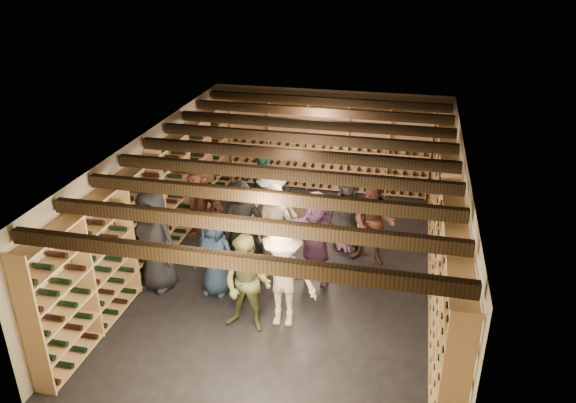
{
  "coord_description": "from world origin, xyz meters",
  "views": [
    {
      "loc": [
        1.85,
        -8.61,
        5.49
      ],
      "look_at": [
        -0.15,
        0.2,
        1.29
      ],
      "focal_mm": 35.0,
      "sensor_mm": 36.0,
      "label": 1
    }
  ],
  "objects_px": {
    "person_5": "(198,203)",
    "person_8": "(374,222)",
    "person_2": "(247,284)",
    "person_7": "(275,235)",
    "person_1": "(243,234)",
    "crate_stack_left": "(258,215)",
    "crate_stack_right": "(302,208)",
    "person_9": "(272,209)",
    "person_6": "(215,255)",
    "person_10": "(263,192)",
    "person_11": "(315,237)",
    "crate_loose": "(361,232)",
    "person_12": "(347,212)",
    "person_0": "(154,240)",
    "person_3": "(283,278)"
  },
  "relations": [
    {
      "from": "crate_loose",
      "to": "person_2",
      "type": "height_order",
      "value": "person_2"
    },
    {
      "from": "person_2",
      "to": "person_7",
      "type": "bearing_deg",
      "value": 94.22
    },
    {
      "from": "person_5",
      "to": "person_8",
      "type": "bearing_deg",
      "value": 14.57
    },
    {
      "from": "person_1",
      "to": "crate_stack_left",
      "type": "bearing_deg",
      "value": 86.99
    },
    {
      "from": "person_7",
      "to": "person_10",
      "type": "xyz_separation_m",
      "value": [
        -0.67,
        1.66,
        0.03
      ]
    },
    {
      "from": "person_11",
      "to": "crate_stack_right",
      "type": "bearing_deg",
      "value": 127.03
    },
    {
      "from": "person_6",
      "to": "person_2",
      "type": "bearing_deg",
      "value": -38.81
    },
    {
      "from": "person_5",
      "to": "person_9",
      "type": "bearing_deg",
      "value": 18.52
    },
    {
      "from": "crate_loose",
      "to": "person_11",
      "type": "relative_size",
      "value": 0.3
    },
    {
      "from": "person_2",
      "to": "person_11",
      "type": "xyz_separation_m",
      "value": [
        0.74,
        1.6,
        0.04
      ]
    },
    {
      "from": "person_0",
      "to": "person_12",
      "type": "relative_size",
      "value": 1.19
    },
    {
      "from": "crate_loose",
      "to": "person_12",
      "type": "bearing_deg",
      "value": -116.5
    },
    {
      "from": "person_9",
      "to": "person_1",
      "type": "bearing_deg",
      "value": -113.42
    },
    {
      "from": "person_7",
      "to": "person_12",
      "type": "distance_m",
      "value": 1.8
    },
    {
      "from": "crate_stack_left",
      "to": "person_7",
      "type": "relative_size",
      "value": 0.38
    },
    {
      "from": "crate_stack_right",
      "to": "person_6",
      "type": "height_order",
      "value": "person_6"
    },
    {
      "from": "crate_stack_left",
      "to": "person_10",
      "type": "bearing_deg",
      "value": -38.85
    },
    {
      "from": "person_0",
      "to": "person_2",
      "type": "height_order",
      "value": "person_0"
    },
    {
      "from": "person_0",
      "to": "person_5",
      "type": "xyz_separation_m",
      "value": [
        0.06,
        1.86,
        -0.16
      ]
    },
    {
      "from": "person_0",
      "to": "person_12",
      "type": "bearing_deg",
      "value": 51.37
    },
    {
      "from": "crate_loose",
      "to": "person_12",
      "type": "xyz_separation_m",
      "value": [
        -0.26,
        -0.51,
        0.68
      ]
    },
    {
      "from": "person_1",
      "to": "person_5",
      "type": "distance_m",
      "value": 1.95
    },
    {
      "from": "person_10",
      "to": "person_11",
      "type": "distance_m",
      "value": 2.01
    },
    {
      "from": "person_1",
      "to": "person_7",
      "type": "xyz_separation_m",
      "value": [
        0.51,
        0.2,
        -0.05
      ]
    },
    {
      "from": "crate_stack_right",
      "to": "person_6",
      "type": "relative_size",
      "value": 0.39
    },
    {
      "from": "person_9",
      "to": "person_11",
      "type": "relative_size",
      "value": 0.93
    },
    {
      "from": "crate_stack_right",
      "to": "person_9",
      "type": "xyz_separation_m",
      "value": [
        -0.35,
        -1.29,
        0.53
      ]
    },
    {
      "from": "person_3",
      "to": "person_10",
      "type": "relative_size",
      "value": 0.89
    },
    {
      "from": "person_1",
      "to": "person_8",
      "type": "height_order",
      "value": "person_1"
    },
    {
      "from": "person_9",
      "to": "person_5",
      "type": "bearing_deg",
      "value": 163.15
    },
    {
      "from": "person_2",
      "to": "person_10",
      "type": "xyz_separation_m",
      "value": [
        -0.6,
        3.1,
        0.13
      ]
    },
    {
      "from": "person_9",
      "to": "person_6",
      "type": "bearing_deg",
      "value": -123.4
    },
    {
      "from": "person_12",
      "to": "person_8",
      "type": "bearing_deg",
      "value": -51.04
    },
    {
      "from": "crate_loose",
      "to": "person_1",
      "type": "distance_m",
      "value": 2.96
    },
    {
      "from": "crate_stack_left",
      "to": "person_2",
      "type": "height_order",
      "value": "person_2"
    },
    {
      "from": "person_2",
      "to": "person_3",
      "type": "distance_m",
      "value": 0.55
    },
    {
      "from": "person_0",
      "to": "person_1",
      "type": "relative_size",
      "value": 0.96
    },
    {
      "from": "person_9",
      "to": "person_10",
      "type": "bearing_deg",
      "value": 106.74
    },
    {
      "from": "crate_stack_right",
      "to": "person_0",
      "type": "relative_size",
      "value": 0.31
    },
    {
      "from": "crate_stack_right",
      "to": "person_1",
      "type": "xyz_separation_m",
      "value": [
        -0.5,
        -2.7,
        0.7
      ]
    },
    {
      "from": "person_6",
      "to": "person_5",
      "type": "bearing_deg",
      "value": 125.27
    },
    {
      "from": "crate_stack_right",
      "to": "person_0",
      "type": "bearing_deg",
      "value": -121.17
    },
    {
      "from": "person_9",
      "to": "person_10",
      "type": "distance_m",
      "value": 0.57
    },
    {
      "from": "person_1",
      "to": "person_12",
      "type": "xyz_separation_m",
      "value": [
        1.58,
        1.64,
        -0.19
      ]
    },
    {
      "from": "person_1",
      "to": "person_11",
      "type": "height_order",
      "value": "person_1"
    },
    {
      "from": "person_1",
      "to": "person_10",
      "type": "xyz_separation_m",
      "value": [
        -0.16,
        1.86,
        -0.02
      ]
    },
    {
      "from": "crate_loose",
      "to": "crate_stack_right",
      "type": "bearing_deg",
      "value": 158.01
    },
    {
      "from": "person_5",
      "to": "person_10",
      "type": "height_order",
      "value": "person_10"
    },
    {
      "from": "crate_stack_left",
      "to": "person_0",
      "type": "distance_m",
      "value": 2.74
    },
    {
      "from": "person_0",
      "to": "person_3",
      "type": "height_order",
      "value": "person_0"
    }
  ]
}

